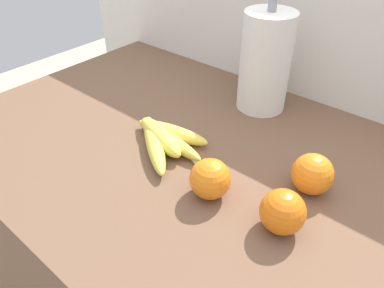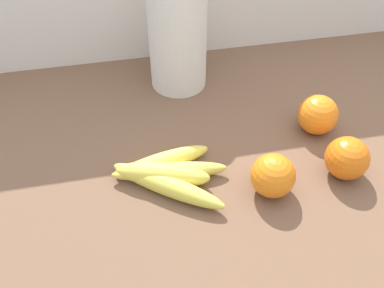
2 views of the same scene
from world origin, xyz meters
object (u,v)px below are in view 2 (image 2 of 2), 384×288
banana_bunch (165,174)px  orange_right (318,115)px  orange_center (347,158)px  orange_front (273,176)px  paper_towel_roll (178,34)px

banana_bunch → orange_right: 0.32m
banana_bunch → orange_center: 0.32m
orange_center → orange_right: 0.12m
orange_right → orange_center: bearing=-88.4°
banana_bunch → orange_right: bearing=13.6°
orange_center → orange_right: size_ratio=0.99×
orange_front → orange_right: bearing=43.9°
orange_center → banana_bunch: bearing=172.2°
orange_right → paper_towel_roll: bearing=138.3°
orange_front → banana_bunch: bearing=162.2°
banana_bunch → orange_front: orange_front is taller
orange_right → paper_towel_roll: size_ratio=0.29×
paper_towel_roll → orange_right: bearing=-41.7°
orange_front → paper_towel_roll: bearing=106.3°
banana_bunch → orange_front: size_ratio=2.74×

